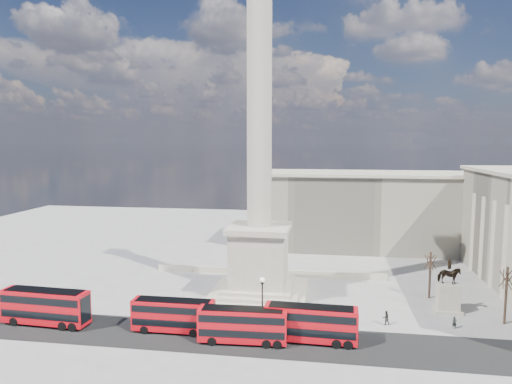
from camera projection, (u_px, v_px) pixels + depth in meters
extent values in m
plane|color=#9F9C96|center=(254.00, 308.00, 63.71)|extent=(180.00, 180.00, 0.00)
cube|color=black|center=(283.00, 342.00, 53.13)|extent=(120.00, 9.00, 0.01)
cube|color=#BFB59F|center=(259.00, 293.00, 68.56)|extent=(14.00, 14.00, 1.00)
cube|color=#BFB59F|center=(259.00, 288.00, 68.48)|extent=(12.00, 12.00, 0.50)
cube|color=#BFB59F|center=(259.00, 285.00, 68.43)|extent=(10.00, 10.00, 0.50)
cube|color=#BFB59F|center=(259.00, 257.00, 67.96)|extent=(8.00, 8.00, 8.00)
cube|color=#BFB59F|center=(259.00, 228.00, 67.47)|extent=(9.00, 9.00, 0.80)
cylinder|color=#BCB09B|center=(259.00, 109.00, 65.54)|extent=(3.60, 3.60, 34.00)
cube|color=#B9B39A|center=(268.00, 272.00, 79.36)|extent=(40.00, 0.60, 1.10)
cube|color=#B7B096|center=(374.00, 212.00, 99.08)|extent=(50.00, 16.00, 16.00)
cube|color=#B9B39A|center=(375.00, 174.00, 98.16)|extent=(51.00, 17.00, 0.60)
cube|color=red|center=(173.00, 315.00, 55.56)|extent=(10.07, 2.29, 3.71)
cube|color=black|center=(173.00, 320.00, 55.63)|extent=(9.66, 2.35, 0.82)
cube|color=black|center=(173.00, 307.00, 55.45)|extent=(9.66, 2.35, 0.82)
cube|color=black|center=(173.00, 300.00, 55.35)|extent=(9.06, 2.07, 0.05)
cylinder|color=black|center=(148.00, 326.00, 56.25)|extent=(1.01, 2.41, 1.01)
cylinder|color=black|center=(196.00, 329.00, 55.32)|extent=(1.01, 2.41, 1.01)
cylinder|color=black|center=(206.00, 330.00, 55.14)|extent=(1.01, 2.41, 1.01)
cube|color=red|center=(243.00, 325.00, 52.52)|extent=(10.32, 2.74, 3.77)
cube|color=black|center=(243.00, 330.00, 52.60)|extent=(9.92, 2.78, 0.84)
cube|color=black|center=(243.00, 316.00, 52.41)|extent=(9.92, 2.78, 0.84)
cube|color=black|center=(243.00, 309.00, 52.31)|extent=(9.29, 2.47, 0.06)
cylinder|color=black|center=(214.00, 337.00, 53.09)|extent=(1.12, 2.49, 1.02)
cylinder|color=black|center=(267.00, 340.00, 52.39)|extent=(1.12, 2.49, 1.02)
cylinder|color=black|center=(278.00, 340.00, 52.25)|extent=(1.12, 2.49, 1.02)
cube|color=red|center=(311.00, 323.00, 52.73)|extent=(10.75, 2.78, 3.93)
cube|color=black|center=(311.00, 329.00, 52.81)|extent=(10.32, 2.83, 0.87)
cube|color=black|center=(311.00, 314.00, 52.61)|extent=(10.32, 2.83, 0.87)
cube|color=black|center=(311.00, 306.00, 52.51)|extent=(9.67, 2.50, 0.06)
cylinder|color=black|center=(281.00, 335.00, 53.58)|extent=(1.15, 2.58, 1.07)
cylinder|color=black|center=(337.00, 340.00, 52.37)|extent=(1.15, 2.58, 1.07)
cylinder|color=black|center=(348.00, 341.00, 52.14)|extent=(1.15, 2.58, 1.07)
cube|color=red|center=(45.00, 306.00, 57.73)|extent=(11.41, 3.15, 4.16)
cube|color=black|center=(46.00, 312.00, 57.81)|extent=(10.96, 3.19, 0.92)
cube|color=black|center=(45.00, 298.00, 57.61)|extent=(10.96, 3.19, 0.92)
cube|color=black|center=(45.00, 290.00, 57.49)|extent=(10.27, 2.84, 0.06)
cylinder|color=black|center=(21.00, 318.00, 58.69)|extent=(1.27, 2.74, 1.13)
cylinder|color=black|center=(68.00, 323.00, 57.30)|extent=(1.27, 2.74, 1.13)
cylinder|color=black|center=(78.00, 323.00, 57.02)|extent=(1.27, 2.74, 1.13)
cylinder|color=black|center=(262.00, 330.00, 55.72)|extent=(0.46, 0.46, 0.53)
cylinder|color=black|center=(262.00, 307.00, 55.40)|extent=(0.17, 0.17, 6.32)
cylinder|color=black|center=(262.00, 283.00, 55.06)|extent=(0.32, 0.32, 0.32)
sphere|color=silver|center=(262.00, 280.00, 55.02)|extent=(0.59, 0.59, 0.59)
cube|color=#B9B39A|center=(447.00, 310.00, 62.31)|extent=(3.57, 2.67, 0.45)
cube|color=#B9B39A|center=(448.00, 298.00, 62.12)|extent=(2.85, 1.96, 3.92)
imported|color=black|center=(449.00, 276.00, 61.77)|extent=(3.03, 1.77, 2.41)
cylinder|color=black|center=(449.00, 265.00, 61.60)|extent=(0.45, 0.45, 1.07)
sphere|color=black|center=(450.00, 259.00, 61.52)|extent=(0.32, 0.32, 0.32)
cylinder|color=#332319|center=(506.00, 296.00, 57.89)|extent=(0.30, 0.30, 7.48)
cylinder|color=#332319|center=(430.00, 275.00, 67.51)|extent=(0.32, 0.32, 7.04)
cylinder|color=#332319|center=(511.00, 268.00, 72.31)|extent=(0.28, 0.28, 6.60)
imported|color=black|center=(454.00, 323.00, 56.76)|extent=(0.57, 0.39, 1.52)
imported|color=black|center=(386.00, 318.00, 57.89)|extent=(1.07, 0.93, 1.86)
imported|color=black|center=(304.00, 316.00, 58.40)|extent=(0.93, 1.13, 1.80)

